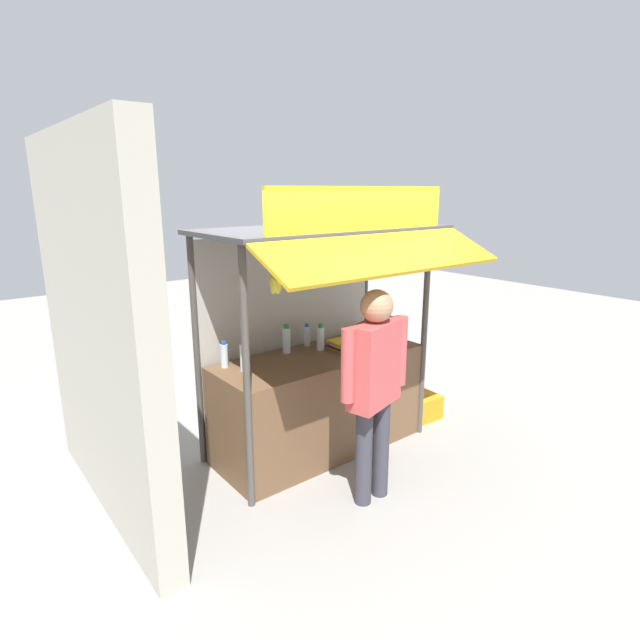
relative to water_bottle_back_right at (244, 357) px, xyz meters
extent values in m
plane|color=gray|center=(0.77, -0.09, -1.10)|extent=(20.00, 20.00, 0.00)
cube|color=brown|center=(0.77, -0.09, -0.61)|extent=(2.07, 0.80, 0.97)
cylinder|color=#4C4742|center=(-0.26, -0.48, -0.03)|extent=(0.06, 0.06, 2.14)
cylinder|color=#4C4742|center=(1.81, -0.48, -0.03)|extent=(0.06, 0.06, 2.14)
cylinder|color=#4C4742|center=(-0.26, 0.39, -0.03)|extent=(0.06, 0.06, 2.14)
cylinder|color=#4C4742|center=(1.81, 0.39, -0.03)|extent=(0.06, 0.06, 2.14)
cube|color=#B7B2A8|center=(0.77, 0.39, -0.05)|extent=(2.03, 0.04, 2.09)
cube|color=#3F3F44|center=(0.77, -0.15, 1.06)|extent=(2.27, 1.08, 0.04)
cube|color=gold|center=(0.77, -0.93, 0.93)|extent=(2.23, 0.51, 0.26)
cube|color=yellow|center=(0.77, -0.63, 1.26)|extent=(1.86, 0.04, 0.35)
cylinder|color=#59544C|center=(0.77, -0.58, 0.96)|extent=(1.97, 0.02, 0.02)
cylinder|color=silver|center=(0.00, 0.00, -0.01)|extent=(0.08, 0.08, 0.24)
cylinder|color=red|center=(0.00, 0.00, 0.13)|extent=(0.05, 0.05, 0.03)
cylinder|color=silver|center=(0.89, 0.05, -0.01)|extent=(0.07, 0.07, 0.23)
cylinder|color=#198C33|center=(0.89, 0.05, 0.12)|extent=(0.05, 0.05, 0.03)
cylinder|color=silver|center=(0.57, 0.18, 0.00)|extent=(0.08, 0.08, 0.25)
cylinder|color=#198C33|center=(0.57, 0.18, 0.14)|extent=(0.05, 0.05, 0.03)
cylinder|color=silver|center=(-0.09, 0.19, -0.02)|extent=(0.07, 0.07, 0.21)
cylinder|color=blue|center=(-0.09, 0.19, 0.09)|extent=(0.04, 0.04, 0.03)
cylinder|color=silver|center=(0.87, 0.24, -0.03)|extent=(0.06, 0.06, 0.20)
cylinder|color=blue|center=(0.87, 0.24, 0.08)|extent=(0.04, 0.04, 0.03)
cube|color=orange|center=(1.06, -0.08, -0.13)|extent=(0.19, 0.29, 0.01)
cube|color=green|center=(1.08, -0.08, -0.12)|extent=(0.21, 0.31, 0.01)
cube|color=black|center=(1.07, -0.08, -0.11)|extent=(0.19, 0.30, 0.01)
cube|color=yellow|center=(1.08, -0.09, -0.10)|extent=(0.19, 0.30, 0.01)
cube|color=purple|center=(1.06, -0.08, -0.09)|extent=(0.19, 0.30, 0.01)
cube|color=yellow|center=(1.06, -0.07, -0.08)|extent=(0.22, 0.31, 0.01)
cube|color=green|center=(1.07, -0.09, -0.07)|extent=(0.20, 0.30, 0.01)
cube|color=orange|center=(1.06, -0.08, -0.06)|extent=(0.20, 0.30, 0.01)
cube|color=yellow|center=(1.07, -0.08, -0.05)|extent=(0.21, 0.31, 0.01)
cube|color=black|center=(1.51, -0.22, -0.12)|extent=(0.19, 0.30, 0.01)
cube|color=purple|center=(1.51, -0.24, -0.11)|extent=(0.20, 0.31, 0.01)
cube|color=black|center=(1.52, -0.23, -0.10)|extent=(0.19, 0.30, 0.01)
cube|color=yellow|center=(1.52, -0.22, -0.09)|extent=(0.18, 0.29, 0.01)
cube|color=blue|center=(1.51, -0.23, -0.08)|extent=(0.20, 0.31, 0.01)
cube|color=blue|center=(1.52, -0.23, -0.06)|extent=(0.20, 0.31, 0.01)
cube|color=red|center=(1.51, -0.23, -0.05)|extent=(0.20, 0.31, 0.01)
cylinder|color=#332D23|center=(0.76, -0.58, 0.92)|extent=(0.01, 0.01, 0.07)
cylinder|color=olive|center=(0.76, -0.58, 0.86)|extent=(0.04, 0.04, 0.04)
ellipsoid|color=#72B133|center=(0.79, -0.58, 0.78)|extent=(0.03, 0.08, 0.16)
ellipsoid|color=#72B133|center=(0.77, -0.57, 0.78)|extent=(0.06, 0.05, 0.16)
ellipsoid|color=#72B133|center=(0.75, -0.56, 0.78)|extent=(0.08, 0.05, 0.16)
ellipsoid|color=#72B133|center=(0.74, -0.58, 0.78)|extent=(0.03, 0.07, 0.16)
ellipsoid|color=#72B133|center=(0.75, -0.60, 0.78)|extent=(0.07, 0.06, 0.16)
ellipsoid|color=#72B133|center=(0.77, -0.61, 0.78)|extent=(0.07, 0.06, 0.16)
cylinder|color=#332D23|center=(-0.04, -0.58, 0.88)|extent=(0.01, 0.01, 0.13)
cylinder|color=olive|center=(-0.04, -0.58, 0.80)|extent=(0.04, 0.04, 0.04)
ellipsoid|color=yellow|center=(-0.03, -0.58, 0.72)|extent=(0.04, 0.07, 0.14)
ellipsoid|color=yellow|center=(-0.04, -0.57, 0.72)|extent=(0.07, 0.05, 0.14)
ellipsoid|color=yellow|center=(-0.05, -0.57, 0.72)|extent=(0.07, 0.06, 0.14)
ellipsoid|color=yellow|center=(-0.07, -0.58, 0.73)|extent=(0.04, 0.08, 0.14)
ellipsoid|color=yellow|center=(-0.06, -0.60, 0.72)|extent=(0.08, 0.06, 0.15)
ellipsoid|color=yellow|center=(-0.03, -0.60, 0.72)|extent=(0.07, 0.07, 0.15)
cylinder|color=#332D23|center=(1.15, -0.58, 0.91)|extent=(0.01, 0.01, 0.09)
cylinder|color=olive|center=(1.15, -0.58, 0.84)|extent=(0.04, 0.04, 0.04)
ellipsoid|color=yellow|center=(1.16, -0.59, 0.77)|extent=(0.04, 0.06, 0.14)
ellipsoid|color=yellow|center=(1.15, -0.57, 0.77)|extent=(0.06, 0.05, 0.15)
ellipsoid|color=yellow|center=(1.13, -0.57, 0.77)|extent=(0.05, 0.06, 0.15)
ellipsoid|color=yellow|center=(1.13, -0.59, 0.76)|extent=(0.05, 0.06, 0.15)
ellipsoid|color=yellow|center=(1.15, -0.61, 0.77)|extent=(0.08, 0.05, 0.15)
cylinder|color=#332D23|center=(0.18, -0.58, 0.91)|extent=(0.01, 0.01, 0.07)
cylinder|color=olive|center=(0.18, -0.58, 0.86)|extent=(0.04, 0.04, 0.04)
ellipsoid|color=#DBD843|center=(0.21, -0.58, 0.78)|extent=(0.04, 0.09, 0.15)
ellipsoid|color=#DBD843|center=(0.19, -0.57, 0.78)|extent=(0.07, 0.07, 0.15)
ellipsoid|color=#DBD843|center=(0.18, -0.56, 0.78)|extent=(0.09, 0.04, 0.15)
ellipsoid|color=#DBD843|center=(0.17, -0.57, 0.78)|extent=(0.06, 0.06, 0.15)
ellipsoid|color=#DBD843|center=(0.16, -0.58, 0.78)|extent=(0.04, 0.08, 0.15)
ellipsoid|color=#DBD843|center=(0.16, -0.60, 0.78)|extent=(0.08, 0.07, 0.15)
ellipsoid|color=#DBD843|center=(0.18, -0.61, 0.78)|extent=(0.09, 0.04, 0.15)
ellipsoid|color=#DBD843|center=(0.20, -0.60, 0.78)|extent=(0.07, 0.07, 0.15)
cylinder|color=#383842|center=(0.48, -1.02, -0.67)|extent=(0.14, 0.14, 0.85)
cylinder|color=#383842|center=(0.67, -1.02, -0.67)|extent=(0.14, 0.14, 0.85)
cube|color=#CC4C4C|center=(0.58, -1.02, 0.09)|extent=(0.55, 0.34, 0.67)
cylinder|color=#CC4C4C|center=(0.29, -1.02, 0.14)|extent=(0.11, 0.11, 0.57)
cylinder|color=#CC4C4C|center=(0.86, -1.02, 0.14)|extent=(0.11, 0.11, 0.57)
sphere|color=tan|center=(0.58, -1.02, 0.55)|extent=(0.26, 0.26, 0.26)
cube|color=orange|center=(2.09, -0.24, -0.97)|extent=(0.40, 0.40, 0.27)
cube|color=#B3AE9D|center=(-1.13, 0.21, 0.37)|extent=(0.20, 2.40, 2.93)
camera|label=1|loc=(-2.07, -3.66, 1.41)|focal=28.26mm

